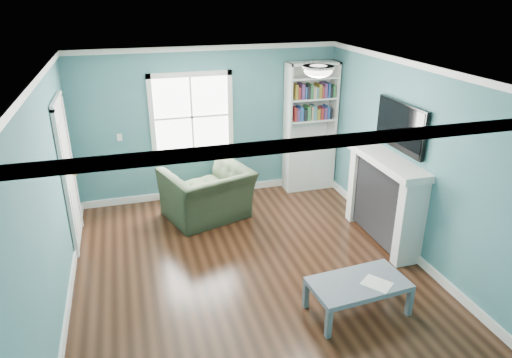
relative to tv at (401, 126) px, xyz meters
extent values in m
plane|color=black|center=(-2.20, -0.20, -1.72)|extent=(5.00, 5.00, 0.00)
plane|color=#357676|center=(-2.20, 2.30, -0.43)|extent=(4.50, 0.00, 4.50)
plane|color=#357676|center=(-2.20, -2.70, -0.43)|extent=(4.50, 0.00, 4.50)
plane|color=#357676|center=(-4.45, -0.20, -0.43)|extent=(0.00, 5.00, 5.00)
plane|color=#357676|center=(0.05, -0.20, -0.43)|extent=(0.00, 5.00, 5.00)
plane|color=white|center=(-2.20, -0.20, 0.88)|extent=(5.00, 5.00, 0.00)
cube|color=white|center=(-2.20, 2.28, -1.66)|extent=(4.50, 0.03, 0.12)
cube|color=white|center=(-4.44, -0.20, -1.66)|extent=(0.03, 5.00, 0.12)
cube|color=white|center=(0.03, -0.20, -1.66)|extent=(0.03, 5.00, 0.12)
cube|color=white|center=(-2.20, 2.28, 0.84)|extent=(4.50, 0.04, 0.08)
cube|color=white|center=(-2.20, -2.68, 0.84)|extent=(4.50, 0.04, 0.08)
cube|color=white|center=(-4.43, -0.20, 0.84)|extent=(0.04, 5.00, 0.08)
cube|color=white|center=(0.03, -0.20, 0.84)|extent=(0.04, 5.00, 0.08)
cube|color=white|center=(-2.50, 2.29, -0.27)|extent=(1.24, 0.01, 1.34)
cube|color=white|center=(-3.16, 2.28, -0.27)|extent=(0.08, 0.06, 1.50)
cube|color=white|center=(-1.84, 2.28, -0.27)|extent=(0.08, 0.06, 1.50)
cube|color=white|center=(-2.50, 2.28, -0.98)|extent=(1.40, 0.06, 0.08)
cube|color=white|center=(-2.50, 2.28, 0.44)|extent=(1.40, 0.06, 0.08)
cube|color=white|center=(-2.50, 2.28, -0.27)|extent=(1.24, 0.03, 0.03)
cube|color=white|center=(-2.50, 2.28, -0.27)|extent=(0.03, 0.03, 1.34)
cube|color=silver|center=(-0.43, 2.10, -1.27)|extent=(0.90, 0.35, 0.90)
cube|color=silver|center=(-0.86, 2.10, -0.12)|extent=(0.04, 0.35, 1.40)
cube|color=silver|center=(0.00, 2.10, -0.12)|extent=(0.04, 0.35, 1.40)
cube|color=silver|center=(-0.43, 2.26, -0.12)|extent=(0.90, 0.02, 1.40)
cube|color=silver|center=(-0.43, 2.10, 0.55)|extent=(0.90, 0.35, 0.04)
cube|color=silver|center=(-0.43, 2.10, -0.80)|extent=(0.84, 0.33, 0.03)
cube|color=silver|center=(-0.43, 2.10, -0.42)|extent=(0.84, 0.33, 0.03)
cube|color=silver|center=(-0.43, 2.10, -0.04)|extent=(0.84, 0.33, 0.03)
cube|color=silver|center=(-0.43, 2.10, 0.32)|extent=(0.84, 0.33, 0.03)
cube|color=maroon|center=(-0.43, 2.08, -0.30)|extent=(0.70, 0.25, 0.22)
cube|color=#593366|center=(-0.43, 2.08, 0.08)|extent=(0.70, 0.25, 0.22)
cylinder|color=beige|center=(-0.43, 2.05, 0.46)|extent=(0.26, 0.06, 0.26)
cube|color=black|center=(-0.11, 0.00, -1.12)|extent=(0.30, 1.20, 1.10)
cube|color=black|center=(-0.13, 0.00, -1.32)|extent=(0.22, 0.65, 0.70)
cube|color=silver|center=(-0.13, -0.67, -1.12)|extent=(0.36, 0.16, 1.20)
cube|color=silver|center=(-0.13, 0.67, -1.12)|extent=(0.36, 0.16, 1.20)
cube|color=silver|center=(-0.15, 0.00, -0.47)|extent=(0.44, 1.58, 0.10)
cube|color=black|center=(0.00, 0.00, 0.00)|extent=(0.06, 1.10, 0.65)
cube|color=silver|center=(-4.43, 1.20, -0.70)|extent=(0.04, 0.80, 2.05)
cube|color=white|center=(-4.42, 0.75, -0.70)|extent=(0.05, 0.08, 2.13)
cube|color=white|center=(-4.42, 1.65, -0.70)|extent=(0.05, 0.08, 2.13)
cube|color=white|center=(-4.42, 1.20, 0.36)|extent=(0.05, 0.98, 0.08)
sphere|color=#BF8C3F|center=(-4.37, 1.50, -0.77)|extent=(0.07, 0.07, 0.07)
ellipsoid|color=white|center=(-1.30, -0.10, 0.82)|extent=(0.34, 0.34, 0.15)
cylinder|color=white|center=(-1.30, -0.10, 0.86)|extent=(0.38, 0.38, 0.03)
cube|color=white|center=(-3.70, 2.28, -0.52)|extent=(0.08, 0.01, 0.12)
imported|color=black|center=(-2.45, 1.40, -1.17)|extent=(1.46, 1.17, 1.10)
cube|color=#545E64|center=(-1.73, -1.69, -1.56)|extent=(0.06, 0.06, 0.34)
cube|color=#545E64|center=(-0.70, -1.62, -1.56)|extent=(0.06, 0.06, 0.34)
cube|color=#545E64|center=(-1.78, -1.16, -1.56)|extent=(0.06, 0.06, 0.34)
cube|color=#545E64|center=(-0.74, -1.08, -1.56)|extent=(0.06, 0.06, 0.34)
cube|color=slate|center=(-1.24, -1.39, -1.36)|extent=(1.14, 0.68, 0.06)
cube|color=white|center=(-1.06, -1.48, -1.32)|extent=(0.38, 0.39, 0.00)
camera|label=1|loc=(-3.54, -5.17, 1.73)|focal=32.00mm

